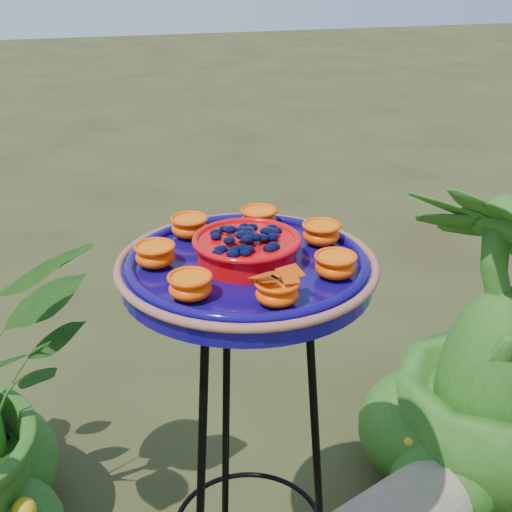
% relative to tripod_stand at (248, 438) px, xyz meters
% --- Properties ---
extents(tripod_stand, '(0.34, 0.35, 0.86)m').
position_rel_tripod_stand_xyz_m(tripod_stand, '(0.00, 0.00, 0.00)').
color(tripod_stand, black).
rests_on(tripod_stand, ground).
extents(feeder_dish, '(0.48, 0.48, 0.10)m').
position_rel_tripod_stand_xyz_m(feeder_dish, '(0.00, -0.00, 0.37)').
color(feeder_dish, '#100757').
rests_on(feeder_dish, tripod_stand).
extents(shrub_back_right, '(0.71, 0.71, 0.91)m').
position_rel_tripod_stand_xyz_m(shrub_back_right, '(0.72, 0.27, -0.07)').
color(shrub_back_right, '#265516').
rests_on(shrub_back_right, ground).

